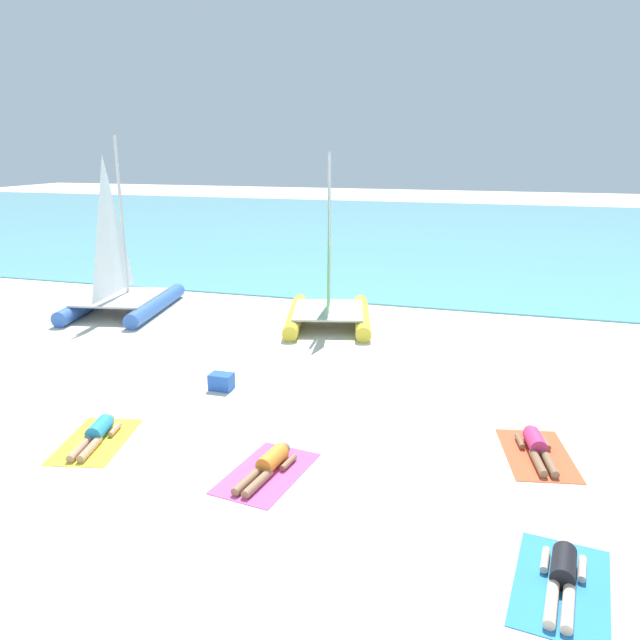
{
  "coord_description": "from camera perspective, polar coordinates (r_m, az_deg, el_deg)",
  "views": [
    {
      "loc": [
        4.1,
        -8.31,
        5.18
      ],
      "look_at": [
        0.0,
        5.26,
        1.2
      ],
      "focal_mm": 34.79,
      "sensor_mm": 36.0,
      "label": 1
    }
  ],
  "objects": [
    {
      "name": "towel_leftmost",
      "position": [
        12.2,
        -19.92,
        -10.42
      ],
      "size": [
        1.5,
        2.1,
        0.01
      ],
      "primitive_type": "cube",
      "rotation": [
        0.0,
        0.0,
        0.23
      ],
      "color": "yellow",
      "rests_on": "ground"
    },
    {
      "name": "sailboat_yellow",
      "position": [
        18.5,
        0.79,
        1.82
      ],
      "size": [
        3.34,
        4.35,
        5.03
      ],
      "rotation": [
        0.0,
        0.0,
        0.25
      ],
      "color": "yellow",
      "rests_on": "ground"
    },
    {
      "name": "cooler_box",
      "position": [
        13.89,
        -9.06,
        -5.62
      ],
      "size": [
        0.5,
        0.36,
        0.36
      ],
      "primitive_type": "cube",
      "color": "blue",
      "rests_on": "ground"
    },
    {
      "name": "towel_rightmost",
      "position": [
        8.74,
        21.32,
        -21.85
      ],
      "size": [
        1.32,
        2.02,
        0.01
      ],
      "primitive_type": "cube",
      "rotation": [
        0.0,
        0.0,
        -0.12
      ],
      "color": "#338CD8",
      "rests_on": "ground"
    },
    {
      "name": "towel_center_left",
      "position": [
        10.52,
        -4.92,
        -13.84
      ],
      "size": [
        1.35,
        2.03,
        0.01
      ],
      "primitive_type": "cube",
      "rotation": [
        0.0,
        0.0,
        -0.13
      ],
      "color": "#D84C99",
      "rests_on": "ground"
    },
    {
      "name": "sunbather_center_left",
      "position": [
        10.51,
        -4.76,
        -13.09
      ],
      "size": [
        0.62,
        1.57,
        0.3
      ],
      "rotation": [
        0.0,
        0.0,
        -0.13
      ],
      "color": "orange",
      "rests_on": "towel_center_left"
    },
    {
      "name": "sunbather_center_right",
      "position": [
        11.67,
        19.31,
        -10.9
      ],
      "size": [
        0.7,
        1.56,
        0.3
      ],
      "rotation": [
        0.0,
        0.0,
        0.2
      ],
      "color": "#D83372",
      "rests_on": "towel_center_right"
    },
    {
      "name": "ocean_water",
      "position": [
        40.54,
        10.98,
        8.1
      ],
      "size": [
        120.0,
        40.0,
        0.05
      ],
      "primitive_type": "cube",
      "color": "#5BB2C1",
      "rests_on": "ground"
    },
    {
      "name": "sunbather_rightmost",
      "position": [
        8.72,
        21.43,
        -20.93
      ],
      "size": [
        0.6,
        1.57,
        0.3
      ],
      "rotation": [
        0.0,
        0.0,
        -0.12
      ],
      "color": "black",
      "rests_on": "towel_rightmost"
    },
    {
      "name": "ground_plane",
      "position": [
        19.46,
        4.04,
        0.21
      ],
      "size": [
        120.0,
        120.0,
        0.0
      ],
      "primitive_type": "plane",
      "color": "beige"
    },
    {
      "name": "sunbather_leftmost",
      "position": [
        12.2,
        -19.85,
        -9.76
      ],
      "size": [
        0.74,
        1.56,
        0.3
      ],
      "rotation": [
        0.0,
        0.0,
        0.23
      ],
      "color": "#268CCC",
      "rests_on": "towel_leftmost"
    },
    {
      "name": "towel_center_right",
      "position": [
        11.67,
        19.33,
        -11.59
      ],
      "size": [
        1.45,
        2.08,
        0.01
      ],
      "primitive_type": "cube",
      "rotation": [
        0.0,
        0.0,
        0.2
      ],
      "color": "#EA5933",
      "rests_on": "ground"
    },
    {
      "name": "sailboat_blue",
      "position": [
        20.9,
        -17.87,
        2.89
      ],
      "size": [
        3.43,
        4.65,
        5.52
      ],
      "rotation": [
        0.0,
        0.0,
        0.18
      ],
      "color": "blue",
      "rests_on": "ground"
    }
  ]
}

